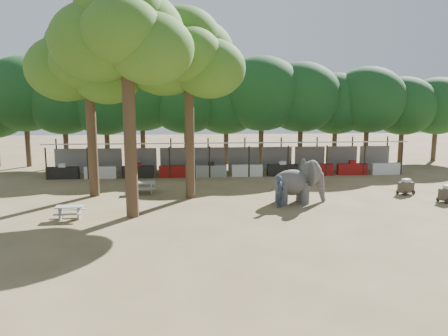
{
  "coord_description": "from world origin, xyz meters",
  "views": [
    {
      "loc": [
        -2.93,
        -20.3,
        6.25
      ],
      "look_at": [
        -1.0,
        5.0,
        2.0
      ],
      "focal_mm": 35.0,
      "sensor_mm": 36.0,
      "label": 1
    }
  ],
  "objects": [
    {
      "name": "cart_back",
      "position": [
        10.7,
        5.91,
        0.49
      ],
      "size": [
        1.2,
        1.03,
        0.99
      ],
      "rotation": [
        0.0,
        0.0,
        0.43
      ],
      "color": "#322B21",
      "rests_on": "ground"
    },
    {
      "name": "yard_tree_left",
      "position": [
        -9.13,
        7.19,
        8.2
      ],
      "size": [
        7.1,
        6.9,
        11.02
      ],
      "color": "#332316",
      "rests_on": "ground"
    },
    {
      "name": "ground",
      "position": [
        0.0,
        0.0,
        0.0
      ],
      "size": [
        100.0,
        100.0,
        0.0
      ],
      "primitive_type": "plane",
      "color": "brown",
      "rests_on": "ground"
    },
    {
      "name": "picnic_table_far",
      "position": [
        -6.01,
        7.45,
        0.49
      ],
      "size": [
        1.59,
        1.45,
        0.75
      ],
      "rotation": [
        0.0,
        0.0,
        0.07
      ],
      "color": "gray",
      "rests_on": "ground"
    },
    {
      "name": "handler",
      "position": [
        2.0,
        3.27,
        0.91
      ],
      "size": [
        0.67,
        0.78,
        1.82
      ],
      "primitive_type": "imported",
      "rotation": [
        0.0,
        0.0,
        1.14
      ],
      "color": "#26384C",
      "rests_on": "ground"
    },
    {
      "name": "cart_front",
      "position": [
        12.15,
        3.73,
        0.5
      ],
      "size": [
        1.21,
        0.97,
        1.02
      ],
      "rotation": [
        0.0,
        0.0,
        0.31
      ],
      "color": "#322B21",
      "rests_on": "ground"
    },
    {
      "name": "picnic_table_near",
      "position": [
        -9.13,
        1.77,
        0.45
      ],
      "size": [
        1.42,
        1.29,
        0.68
      ],
      "rotation": [
        0.0,
        0.0,
        0.04
      ],
      "color": "gray",
      "rests_on": "ground"
    },
    {
      "name": "vendor_stalls",
      "position": [
        -0.0,
        13.84,
        1.18
      ],
      "size": [
        28.0,
        2.99,
        2.8
      ],
      "color": "#ADAEB5",
      "rests_on": "ground"
    },
    {
      "name": "backdrop_trees",
      "position": [
        0.0,
        19.0,
        5.51
      ],
      "size": [
        46.46,
        5.95,
        8.33
      ],
      "color": "#332316",
      "rests_on": "ground"
    },
    {
      "name": "elephant",
      "position": [
        3.33,
        4.28,
        1.26
      ],
      "size": [
        3.31,
        2.52,
        2.51
      ],
      "rotation": [
        0.0,
        0.0,
        0.08
      ],
      "color": "#403E3E",
      "rests_on": "ground"
    },
    {
      "name": "yard_tree_center",
      "position": [
        -6.13,
        2.19,
        9.21
      ],
      "size": [
        7.1,
        6.9,
        12.04
      ],
      "color": "#332316",
      "rests_on": "ground"
    },
    {
      "name": "yard_tree_back",
      "position": [
        -3.13,
        6.19,
        8.54
      ],
      "size": [
        7.1,
        6.9,
        11.36
      ],
      "color": "#332316",
      "rests_on": "ground"
    }
  ]
}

